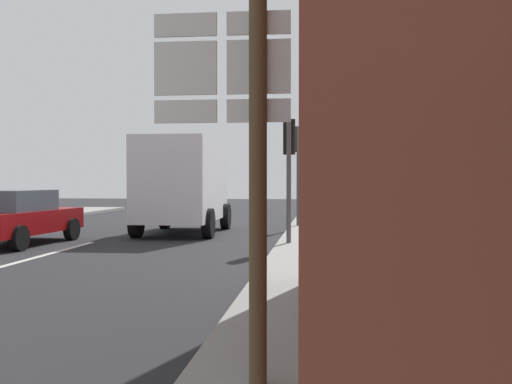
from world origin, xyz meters
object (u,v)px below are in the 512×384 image
at_px(route_sign_post, 258,146).
at_px(traffic_light_far_right, 298,153).
at_px(delivery_truck, 183,183).
at_px(sedan_far, 16,217).
at_px(traffic_light_near_right, 289,153).

distance_m(route_sign_post, traffic_light_far_right, 16.49).
height_order(delivery_truck, route_sign_post, route_sign_post).
height_order(sedan_far, traffic_light_near_right, traffic_light_near_right).
relative_size(sedan_far, route_sign_post, 1.34).
bearing_deg(route_sign_post, traffic_light_near_right, 91.95).
bearing_deg(sedan_far, route_sign_post, -53.79).
distance_m(sedan_far, traffic_light_near_right, 7.49).
relative_size(delivery_truck, traffic_light_near_right, 1.52).
bearing_deg(route_sign_post, traffic_light_far_right, 91.26).
height_order(route_sign_post, traffic_light_near_right, traffic_light_near_right).
bearing_deg(delivery_truck, traffic_light_far_right, 31.62).
xyz_separation_m(sedan_far, traffic_light_far_right, (7.30, 6.01, 1.93)).
height_order(route_sign_post, traffic_light_far_right, traffic_light_far_right).
height_order(sedan_far, traffic_light_far_right, traffic_light_far_right).
relative_size(sedan_far, traffic_light_near_right, 1.30).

